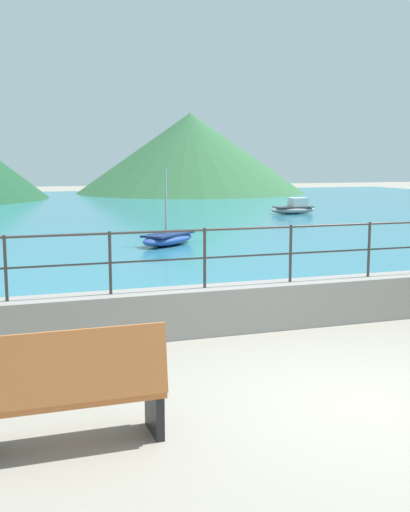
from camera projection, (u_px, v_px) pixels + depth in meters
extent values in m
plane|color=gray|center=(362.00, 403.00, 6.80)|extent=(120.00, 120.00, 0.00)
cube|color=gray|center=(248.00, 307.00, 9.74)|extent=(20.00, 0.56, 0.70)
cylinder|color=#383330|center=(6.00, 268.00, 8.49)|extent=(0.04, 0.04, 0.90)
cylinder|color=#383330|center=(110.00, 263.00, 8.94)|extent=(0.04, 0.04, 0.90)
cylinder|color=#383330|center=(205.00, 258.00, 9.40)|extent=(0.04, 0.04, 0.90)
cylinder|color=#383330|center=(291.00, 254.00, 9.85)|extent=(0.04, 0.04, 0.90)
cylinder|color=#383330|center=(369.00, 249.00, 10.30)|extent=(0.04, 0.04, 0.90)
cylinder|color=#383330|center=(249.00, 228.00, 9.56)|extent=(18.40, 0.04, 0.04)
cylinder|color=#383330|center=(249.00, 256.00, 9.62)|extent=(18.40, 0.03, 0.03)
cube|color=teal|center=(70.00, 213.00, 30.98)|extent=(64.00, 44.32, 0.06)
cone|color=#33663D|center=(190.00, 153.00, 49.84)|extent=(18.10, 18.10, 6.28)
cube|color=#B76633|center=(70.00, 396.00, 5.75)|extent=(1.70, 0.52, 0.06)
cube|color=#B76633|center=(72.00, 367.00, 5.50)|extent=(1.70, 0.15, 0.64)
cube|color=black|center=(154.00, 411.00, 6.04)|extent=(0.08, 0.47, 0.43)
ellipsoid|color=gray|center=(293.00, 210.00, 30.24)|extent=(2.33, 0.97, 0.36)
cube|color=#4D4D51|center=(293.00, 207.00, 30.22)|extent=(1.86, 0.82, 0.06)
cube|color=silver|center=(298.00, 202.00, 30.27)|extent=(0.82, 0.66, 0.40)
ellipsoid|color=#2D4C9E|center=(168.00, 239.00, 19.04)|extent=(2.32, 2.19, 0.36)
cube|color=navy|center=(168.00, 234.00, 19.01)|extent=(1.89, 1.79, 0.06)
cylinder|color=#B2A899|center=(166.00, 201.00, 18.78)|extent=(0.06, 0.06, 1.96)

